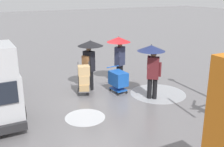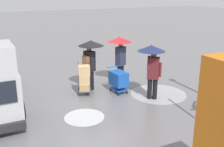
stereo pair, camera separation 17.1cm
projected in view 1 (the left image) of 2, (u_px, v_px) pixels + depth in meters
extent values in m
plane|color=slate|center=(94.00, 93.00, 11.22)|extent=(90.00, 90.00, 0.00)
cylinder|color=silver|center=(85.00, 117.00, 9.10)|extent=(1.34, 1.34, 0.01)
cylinder|color=#999BA0|center=(158.00, 93.00, 11.18)|extent=(2.26, 2.26, 0.01)
cylinder|color=black|center=(20.00, 110.00, 8.80)|extent=(0.25, 0.72, 0.72)
cylinder|color=black|center=(7.00, 81.00, 11.53)|extent=(0.25, 0.72, 0.72)
cube|color=#1951B2|center=(118.00, 78.00, 11.14)|extent=(0.59, 0.81, 0.56)
cube|color=#1951B2|center=(118.00, 89.00, 11.27)|extent=(0.53, 0.73, 0.04)
cylinder|color=#1951B2|center=(113.00, 67.00, 11.36)|extent=(0.58, 0.09, 0.04)
sphere|color=black|center=(127.00, 92.00, 11.16)|extent=(0.10, 0.10, 0.10)
sphere|color=black|center=(118.00, 94.00, 10.95)|extent=(0.10, 0.10, 0.10)
sphere|color=black|center=(118.00, 88.00, 11.65)|extent=(0.10, 0.10, 0.10)
sphere|color=black|center=(110.00, 90.00, 11.44)|extent=(0.10, 0.10, 0.10)
cube|color=#515156|center=(84.00, 90.00, 10.98)|extent=(0.66, 0.73, 0.03)
cylinder|color=#515156|center=(89.00, 74.00, 11.12)|extent=(0.04, 0.04, 1.10)
cylinder|color=#515156|center=(78.00, 75.00, 11.07)|extent=(0.04, 0.04, 1.10)
cylinder|color=black|center=(90.00, 90.00, 11.32)|extent=(0.12, 0.20, 0.20)
cylinder|color=black|center=(79.00, 90.00, 11.27)|extent=(0.12, 0.20, 0.20)
cube|color=tan|center=(84.00, 86.00, 10.93)|extent=(0.56, 0.63, 0.26)
cube|color=tan|center=(84.00, 79.00, 10.84)|extent=(0.53, 0.55, 0.35)
cube|color=tan|center=(84.00, 70.00, 10.73)|extent=(0.55, 0.51, 0.37)
cylinder|color=black|center=(121.00, 73.00, 12.43)|extent=(0.18, 0.18, 0.82)
cylinder|color=black|center=(118.00, 74.00, 12.28)|extent=(0.18, 0.18, 0.82)
cube|color=#282D47|center=(120.00, 56.00, 12.11)|extent=(0.52, 0.45, 0.84)
sphere|color=#8C6647|center=(120.00, 44.00, 11.95)|extent=(0.22, 0.22, 0.22)
cylinder|color=#282D47|center=(123.00, 56.00, 12.32)|extent=(0.10, 0.10, 0.55)
cylinder|color=#282D47|center=(118.00, 52.00, 11.89)|extent=(0.22, 0.32, 0.50)
cylinder|color=#333338|center=(119.00, 48.00, 11.92)|extent=(0.02, 0.02, 0.86)
cone|color=red|center=(119.00, 40.00, 11.81)|extent=(1.04, 1.04, 0.22)
sphere|color=#333338|center=(119.00, 37.00, 11.77)|extent=(0.04, 0.04, 0.04)
cylinder|color=black|center=(155.00, 89.00, 10.54)|extent=(0.18, 0.18, 0.82)
cylinder|color=black|center=(150.00, 88.00, 10.58)|extent=(0.18, 0.18, 0.82)
cube|color=#5B1E23|center=(153.00, 68.00, 10.31)|extent=(0.52, 0.49, 0.84)
sphere|color=brown|center=(154.00, 54.00, 10.15)|extent=(0.22, 0.22, 0.22)
cylinder|color=#5B1E23|center=(160.00, 70.00, 10.28)|extent=(0.10, 0.10, 0.55)
cylinder|color=#5B1E23|center=(149.00, 62.00, 10.26)|extent=(0.26, 0.30, 0.50)
cylinder|color=#333338|center=(151.00, 58.00, 10.22)|extent=(0.02, 0.02, 0.86)
cone|color=navy|center=(151.00, 48.00, 10.10)|extent=(1.04, 1.04, 0.22)
sphere|color=#333338|center=(151.00, 45.00, 10.06)|extent=(0.04, 0.04, 0.04)
cube|color=maroon|center=(153.00, 65.00, 10.49)|extent=(0.34, 0.31, 0.44)
cylinder|color=black|center=(88.00, 80.00, 11.59)|extent=(0.18, 0.18, 0.82)
cylinder|color=black|center=(91.00, 81.00, 11.47)|extent=(0.18, 0.18, 0.82)
cube|color=black|center=(89.00, 61.00, 11.28)|extent=(0.44, 0.52, 0.84)
sphere|color=#8C6647|center=(89.00, 48.00, 11.12)|extent=(0.22, 0.22, 0.22)
cylinder|color=black|center=(85.00, 61.00, 11.45)|extent=(0.10, 0.10, 0.55)
cylinder|color=black|center=(92.00, 56.00, 11.12)|extent=(0.32, 0.22, 0.50)
cylinder|color=#333338|center=(91.00, 52.00, 11.11)|extent=(0.02, 0.02, 0.86)
cone|color=black|center=(90.00, 43.00, 10.99)|extent=(1.04, 1.04, 0.22)
sphere|color=#333338|center=(90.00, 40.00, 10.96)|extent=(0.04, 0.04, 0.04)
cube|color=brown|center=(86.00, 61.00, 11.12)|extent=(0.27, 0.34, 0.44)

